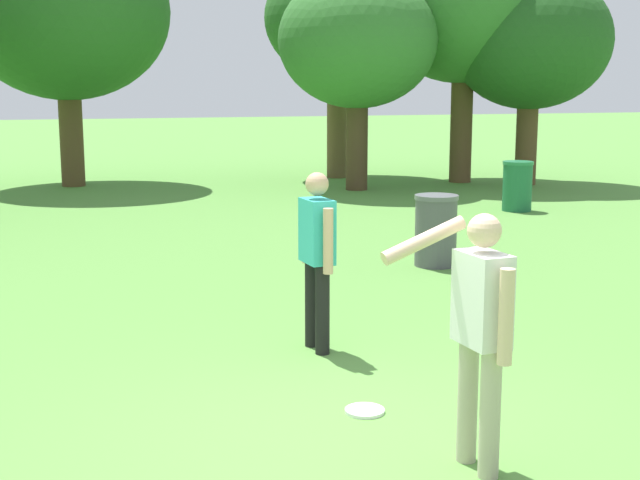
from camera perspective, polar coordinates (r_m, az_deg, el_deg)
The scene contains 11 objects.
ground_plane at distance 6.07m, azimuth 0.64°, elevation -13.23°, with size 120.00×120.00×0.00m, color #568E3D.
person_thrower at distance 7.87m, azimuth -0.19°, elevation -0.61°, with size 0.24×0.61×1.64m.
person_catcher at distance 5.49m, azimuth 10.38°, elevation -5.32°, with size 0.70×0.61×1.64m.
frisbee at distance 6.63m, azimuth 2.94°, elevation -11.07°, with size 0.30×0.30×0.03m, color white.
trash_can_beside_table at distance 11.80m, azimuth 7.58°, elevation 0.63°, with size 0.59×0.59×0.96m.
trash_can_further_along at distance 17.29m, azimuth 12.77°, elevation 3.46°, with size 0.59×0.59×0.96m.
tree_broad_center at distance 21.87m, azimuth -16.30°, elevation 14.11°, with size 4.86×4.86×6.17m.
tree_far_right at distance 20.26m, azimuth 2.47°, elevation 12.83°, with size 3.62×3.62×4.94m.
tree_slender_mid at distance 23.01m, azimuth 1.12°, elevation 14.20°, with size 3.73×3.73×5.68m.
tree_back_left at distance 22.22m, azimuth 9.43°, elevation 15.04°, with size 4.62×4.62×6.37m.
tree_back_right at distance 21.92m, azimuth 13.59°, elevation 12.48°, with size 3.84×3.84×5.08m.
Camera 1 is at (-1.87, -5.25, 2.40)m, focal length 48.98 mm.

